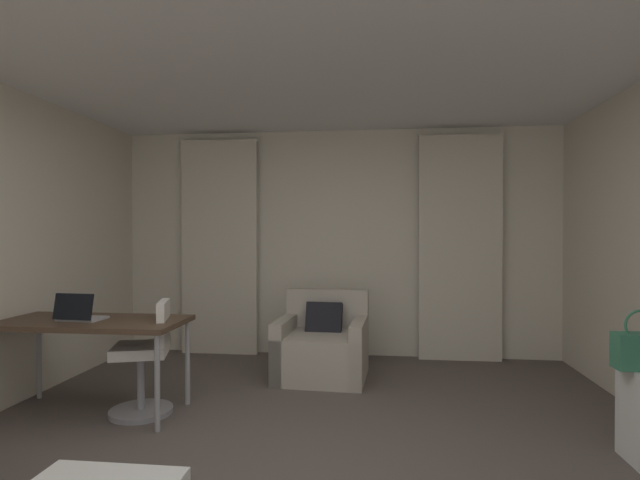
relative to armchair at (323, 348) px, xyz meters
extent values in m
cube|color=beige|center=(0.07, 0.93, 1.02)|extent=(5.12, 0.06, 2.60)
cube|color=white|center=(0.07, -2.10, 2.35)|extent=(5.12, 6.12, 0.06)
cube|color=beige|center=(-1.30, 0.80, 0.97)|extent=(0.90, 0.06, 2.50)
cube|color=beige|center=(1.45, 0.80, 0.97)|extent=(0.90, 0.06, 2.50)
cube|color=#B2A899|center=(0.00, -0.04, -0.07)|extent=(0.89, 0.86, 0.44)
cube|color=#B2A899|center=(0.02, 0.30, 0.35)|extent=(0.86, 0.19, 0.39)
cube|color=#B2A899|center=(0.36, -0.06, 0.00)|extent=(0.17, 0.82, 0.58)
cube|color=#B2A899|center=(-0.37, -0.02, 0.00)|extent=(0.17, 0.82, 0.58)
cube|color=black|center=(0.00, 0.09, 0.25)|extent=(0.37, 0.22, 0.37)
cube|color=#4C3828|center=(-1.68, -1.18, 0.43)|extent=(1.42, 0.67, 0.04)
cylinder|color=#99999E|center=(-2.34, -0.90, 0.06)|extent=(0.04, 0.04, 0.69)
cylinder|color=#99999E|center=(-1.02, -0.90, 0.06)|extent=(0.04, 0.04, 0.69)
cylinder|color=#99999E|center=(-1.02, -1.46, 0.06)|extent=(0.04, 0.04, 0.69)
cylinder|color=gray|center=(-1.30, -1.15, -0.05)|extent=(0.06, 0.06, 0.46)
cylinder|color=gray|center=(-1.30, -1.15, -0.26)|extent=(0.48, 0.48, 0.04)
cube|color=silver|center=(-1.30, -1.15, 0.22)|extent=(0.50, 0.50, 0.08)
cube|color=silver|center=(-1.14, -1.10, 0.43)|extent=(0.16, 0.36, 0.34)
cube|color=#ADADB2|center=(-1.76, -1.18, 0.46)|extent=(0.33, 0.24, 0.02)
cube|color=black|center=(-1.77, -1.29, 0.57)|extent=(0.32, 0.07, 0.20)
camera|label=1|loc=(0.52, -4.78, 1.12)|focal=27.60mm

